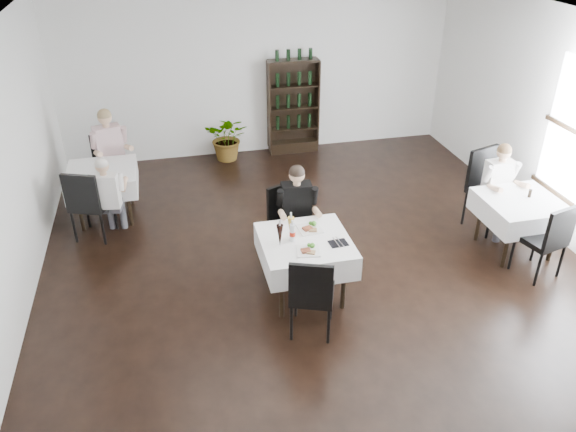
{
  "coord_description": "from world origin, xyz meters",
  "views": [
    {
      "loc": [
        -1.74,
        -5.28,
        4.21
      ],
      "look_at": [
        -0.46,
        0.2,
        0.99
      ],
      "focal_mm": 35.0,
      "sensor_mm": 36.0,
      "label": 1
    }
  ],
  "objects_px": {
    "main_table": "(305,250)",
    "potted_tree": "(228,137)",
    "wine_shelf": "(293,108)",
    "diner_main": "(297,209)"
  },
  "relations": [
    {
      "from": "wine_shelf",
      "to": "potted_tree",
      "type": "distance_m",
      "value": 1.31
    },
    {
      "from": "potted_tree",
      "to": "diner_main",
      "type": "distance_m",
      "value": 3.55
    },
    {
      "from": "wine_shelf",
      "to": "main_table",
      "type": "xyz_separation_m",
      "value": [
        -0.9,
        -4.31,
        -0.23
      ]
    },
    {
      "from": "wine_shelf",
      "to": "potted_tree",
      "type": "xyz_separation_m",
      "value": [
        -1.24,
        -0.11,
        -0.42
      ]
    },
    {
      "from": "main_table",
      "to": "potted_tree",
      "type": "height_order",
      "value": "potted_tree"
    },
    {
      "from": "wine_shelf",
      "to": "main_table",
      "type": "bearing_deg",
      "value": -101.78
    },
    {
      "from": "potted_tree",
      "to": "main_table",
      "type": "bearing_deg",
      "value": -85.41
    },
    {
      "from": "wine_shelf",
      "to": "diner_main",
      "type": "distance_m",
      "value": 3.71
    },
    {
      "from": "wine_shelf",
      "to": "diner_main",
      "type": "relative_size",
      "value": 1.29
    },
    {
      "from": "potted_tree",
      "to": "diner_main",
      "type": "bearing_deg",
      "value": -83.23
    }
  ]
}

